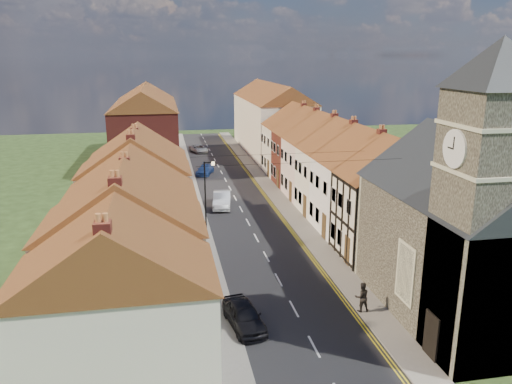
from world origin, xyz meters
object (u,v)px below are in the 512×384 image
(lamppost, at_px, (206,192))
(car_mid, at_px, (222,199))
(car_near, at_px, (244,315))
(car_far, at_px, (205,170))
(pedestrian_right, at_px, (362,297))
(church, at_px, (477,219))
(car_distant, at_px, (199,149))

(lamppost, xyz_separation_m, car_mid, (2.10, 7.11, -2.76))
(car_near, distance_m, car_far, 36.79)
(pedestrian_right, bearing_deg, car_mid, -75.23)
(car_far, bearing_deg, pedestrian_right, -62.28)
(church, relative_size, pedestrian_right, 8.59)
(car_mid, xyz_separation_m, pedestrian_right, (5.41, -22.24, 0.23))
(car_mid, bearing_deg, church, -56.74)
(church, bearing_deg, car_mid, 114.95)
(car_mid, height_order, car_distant, car_mid)
(lamppost, bearing_deg, church, -51.70)
(car_mid, relative_size, pedestrian_right, 2.67)
(car_distant, xyz_separation_m, pedestrian_right, (5.48, -51.36, 0.43))
(car_near, bearing_deg, church, -14.67)
(lamppost, height_order, pedestrian_right, lamppost)
(pedestrian_right, bearing_deg, lamppost, -62.49)
(car_near, distance_m, car_mid, 22.57)
(car_near, distance_m, car_distant, 51.65)
(church, height_order, lamppost, church)
(lamppost, height_order, car_mid, lamppost)
(church, bearing_deg, car_distant, 101.89)
(car_near, xyz_separation_m, car_distant, (1.42, 51.63, -0.12))
(car_mid, bearing_deg, car_far, 100.00)
(lamppost, height_order, car_distant, lamppost)
(car_far, height_order, car_distant, car_far)
(car_mid, height_order, car_far, car_mid)
(car_far, bearing_deg, car_near, -73.02)
(lamppost, relative_size, car_far, 1.47)
(church, xyz_separation_m, car_far, (-11.49, 38.04, -5.28))
(pedestrian_right, bearing_deg, car_distant, -82.80)
(car_mid, distance_m, pedestrian_right, 22.89)
(car_near, relative_size, car_far, 1.00)
(church, height_order, car_distant, church)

